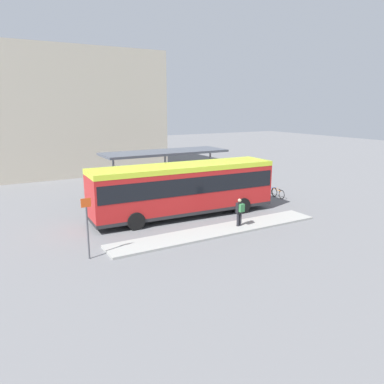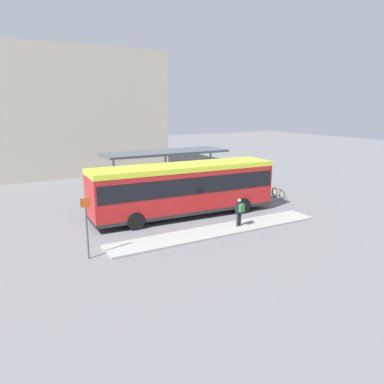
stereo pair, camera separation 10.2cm
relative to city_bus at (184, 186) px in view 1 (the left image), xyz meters
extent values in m
plane|color=slate|center=(-0.01, 0.00, -1.89)|extent=(120.00, 120.00, 0.00)
cube|color=#9E9E99|center=(0.16, -3.64, -1.83)|extent=(12.55, 1.80, 0.12)
cube|color=red|center=(-0.01, 0.00, -0.09)|extent=(11.63, 3.03, 2.88)
cube|color=#C6DB33|center=(-0.01, 0.00, 1.20)|extent=(11.65, 3.05, 0.30)
cube|color=black|center=(-0.01, 0.00, 0.25)|extent=(11.40, 3.05, 1.01)
cube|color=black|center=(5.73, -0.23, 0.25)|extent=(0.18, 2.36, 1.11)
cube|color=#28282B|center=(-0.01, 0.00, -1.44)|extent=(11.64, 3.04, 0.20)
cylinder|color=black|center=(3.61, 1.09, -1.38)|extent=(1.02, 0.32, 1.01)
cylinder|color=black|center=(3.51, -1.38, -1.38)|extent=(1.02, 0.32, 1.01)
cylinder|color=black|center=(-3.53, 1.38, -1.38)|extent=(1.02, 0.32, 1.01)
cylinder|color=black|center=(-3.63, -1.08, -1.38)|extent=(1.02, 0.32, 1.01)
cylinder|color=#232328|center=(1.43, -3.66, -1.38)|extent=(0.14, 0.14, 0.77)
cylinder|color=#232328|center=(1.60, -3.65, -1.38)|extent=(0.14, 0.14, 0.77)
cube|color=black|center=(1.52, -3.65, -0.71)|extent=(0.40, 0.23, 0.58)
cube|color=#337542|center=(1.53, -3.85, -0.68)|extent=(0.30, 0.21, 0.44)
sphere|color=tan|center=(1.52, -3.65, -0.29)|extent=(0.21, 0.21, 0.21)
torus|color=black|center=(8.45, 1.12, -1.55)|extent=(0.13, 0.67, 0.67)
torus|color=black|center=(8.33, 0.22, -1.55)|extent=(0.13, 0.67, 0.67)
cylinder|color=orange|center=(8.39, 0.67, -1.34)|extent=(0.13, 0.71, 0.04)
cylinder|color=orange|center=(8.37, 0.51, -1.39)|extent=(0.04, 0.04, 0.33)
cube|color=black|center=(8.37, 0.51, -1.23)|extent=(0.09, 0.19, 0.04)
cylinder|color=orange|center=(8.44, 1.03, -1.26)|extent=(0.48, 0.09, 0.03)
torus|color=black|center=(8.37, 1.07, -1.54)|extent=(0.10, 0.70, 0.70)
torus|color=black|center=(8.44, 2.01, -1.54)|extent=(0.10, 0.70, 0.70)
cylinder|color=#2847AD|center=(8.41, 1.54, -1.31)|extent=(0.10, 0.74, 0.04)
cylinder|color=#2847AD|center=(8.42, 1.71, -1.37)|extent=(0.04, 0.04, 0.34)
cube|color=black|center=(8.42, 1.71, -1.20)|extent=(0.08, 0.19, 0.04)
cylinder|color=#2847AD|center=(8.38, 1.16, -1.23)|extent=(0.48, 0.07, 0.03)
cube|color=#4C515B|center=(2.01, 6.79, 1.27)|extent=(9.96, 3.24, 0.18)
cylinder|color=gray|center=(-2.22, 6.79, -0.36)|extent=(0.16, 0.16, 3.06)
cylinder|color=gray|center=(6.24, 6.79, -0.36)|extent=(0.16, 0.16, 3.06)
cylinder|color=gray|center=(2.01, 6.79, -0.36)|extent=(0.16, 0.16, 3.06)
cylinder|color=slate|center=(4.89, 4.11, -1.61)|extent=(0.80, 0.80, 0.56)
sphere|color=#337F38|center=(4.89, 4.11, -0.98)|extent=(0.92, 0.92, 0.92)
cylinder|color=#4C4C51|center=(-6.95, -3.83, -0.69)|extent=(0.08, 0.08, 2.40)
cube|color=#D84C19|center=(-6.95, -3.83, 0.71)|extent=(0.44, 0.03, 0.40)
cube|color=#BCB29E|center=(-2.54, 22.09, 4.18)|extent=(18.58, 12.21, 12.13)
camera|label=1|loc=(-10.78, -19.75, 4.81)|focal=35.00mm
camera|label=2|loc=(-10.69, -19.80, 4.81)|focal=35.00mm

